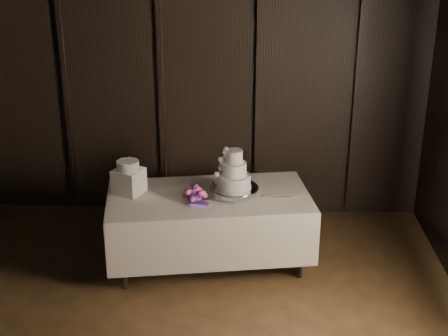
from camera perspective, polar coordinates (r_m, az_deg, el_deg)
room at (r=3.95m, az=-12.87°, el=-5.62°), size 6.08×7.08×3.08m
display_table at (r=6.29m, az=-1.37°, el=-5.34°), size 2.13×1.35×0.76m
cake_stand at (r=6.11m, az=0.93°, el=-2.15°), size 0.51×0.51×0.09m
wedding_cake at (r=6.02m, az=0.67°, el=-0.49°), size 0.36×0.32×0.39m
bouquet at (r=6.01m, az=-2.70°, el=-2.39°), size 0.31×0.41×0.18m
box_pedestal at (r=6.21m, az=-8.70°, el=-1.21°), size 0.34×0.34×0.25m
small_cake at (r=6.14m, az=-8.79°, el=0.24°), size 0.23×0.23×0.09m
cake_knife at (r=6.11m, az=4.70°, el=-2.61°), size 0.37×0.03×0.01m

